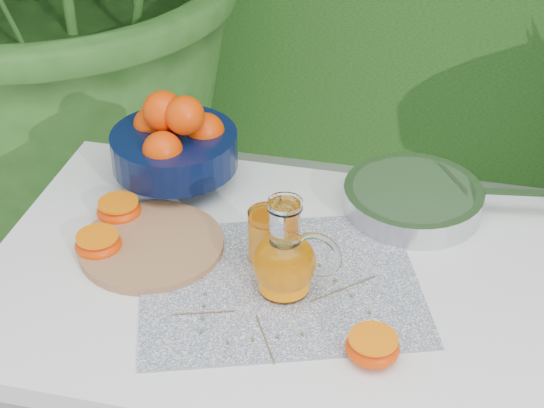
% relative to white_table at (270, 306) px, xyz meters
% --- Properties ---
extents(white_table, '(1.00, 0.70, 0.75)m').
position_rel_white_table_xyz_m(white_table, '(0.00, 0.00, 0.00)').
color(white_table, white).
rests_on(white_table, ground).
extents(placemat, '(0.57, 0.50, 0.00)m').
position_rel_white_table_xyz_m(placemat, '(0.03, -0.03, 0.08)').
color(placemat, '#0B1640').
rests_on(placemat, white_table).
extents(cutting_board, '(0.34, 0.34, 0.02)m').
position_rel_white_table_xyz_m(cutting_board, '(-0.22, 0.01, 0.09)').
color(cutting_board, '#AE764E').
rests_on(cutting_board, white_table).
extents(fruit_bowl, '(0.26, 0.26, 0.20)m').
position_rel_white_table_xyz_m(fruit_bowl, '(-0.25, 0.25, 0.17)').
color(fruit_bowl, black).
rests_on(fruit_bowl, white_table).
extents(juice_pitcher, '(0.16, 0.12, 0.18)m').
position_rel_white_table_xyz_m(juice_pitcher, '(0.04, -0.04, 0.15)').
color(juice_pitcher, white).
rests_on(juice_pitcher, white_table).
extents(juice_tumbler, '(0.09, 0.09, 0.10)m').
position_rel_white_table_xyz_m(juice_tumbler, '(-0.01, 0.03, 0.13)').
color(juice_tumbler, white).
rests_on(juice_tumbler, white_table).
extents(saute_pan, '(0.48, 0.30, 0.05)m').
position_rel_white_table_xyz_m(saute_pan, '(0.23, 0.25, 0.11)').
color(saute_pan, '#B8B7BC').
rests_on(saute_pan, white_table).
extents(orange_halves, '(0.61, 0.35, 0.04)m').
position_rel_white_table_xyz_m(orange_halves, '(-0.14, -0.03, 0.10)').
color(orange_halves, '#F75402').
rests_on(orange_halves, white_table).
extents(thyme_sprigs, '(0.32, 0.25, 0.01)m').
position_rel_white_table_xyz_m(thyme_sprigs, '(0.03, -0.11, 0.09)').
color(thyme_sprigs, brown).
rests_on(thyme_sprigs, white_table).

